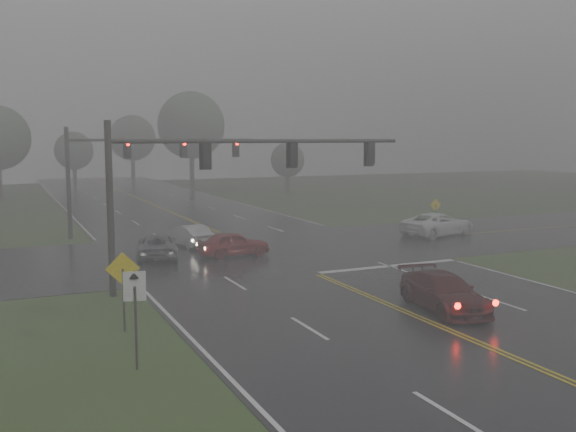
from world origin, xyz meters
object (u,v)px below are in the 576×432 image
sedan_red (234,256)px  signal_gantry_far (130,160)px  sedan_maroon (443,310)px  car_grey (158,258)px  signal_gantry_near (211,171)px  sedan_silver (190,246)px  pickup_white (438,235)px

sedan_red → signal_gantry_far: (-3.85, 10.75, 5.39)m
sedan_maroon → car_grey: sedan_maroon is taller
signal_gantry_near → signal_gantry_far: size_ratio=1.08×
sedan_maroon → signal_gantry_near: 11.99m
sedan_red → sedan_silver: 4.62m
pickup_white → signal_gantry_near: (-19.42, -8.39, 5.42)m
sedan_maroon → signal_gantry_far: (-7.55, 25.52, 5.39)m
car_grey → signal_gantry_near: bearing=108.1°
sedan_maroon → signal_gantry_far: 27.16m
pickup_white → car_grey: bearing=77.9°
sedan_red → pickup_white: size_ratio=0.73×
sedan_red → sedan_silver: bearing=17.2°
sedan_maroon → signal_gantry_near: signal_gantry_near is taller
pickup_white → signal_gantry_far: (-19.78, 9.20, 5.39)m
car_grey → signal_gantry_near: 9.86m
sedan_maroon → sedan_silver: bearing=113.5°
sedan_silver → car_grey: (-2.77, -3.03, 0.00)m
signal_gantry_near → sedan_maroon: bearing=-47.8°
sedan_red → car_grey: 4.42m
pickup_white → signal_gantry_far: signal_gantry_far is taller
car_grey → sedan_silver: bearing=-119.3°
signal_gantry_far → pickup_white: bearing=-24.9°
car_grey → pickup_white: (20.14, 0.19, 0.00)m
sedan_silver → signal_gantry_far: signal_gantry_far is taller
car_grey → signal_gantry_far: size_ratio=0.36×
sedan_silver → signal_gantry_far: size_ratio=0.31×
sedan_silver → signal_gantry_near: (-2.06, -11.23, 5.42)m
sedan_silver → pickup_white: 17.59m
signal_gantry_near → car_grey: bearing=95.0°
signal_gantry_far → car_grey: bearing=-92.2°
sedan_red → pickup_white: bearing=-85.3°
signal_gantry_far → sedan_silver: bearing=-69.2°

